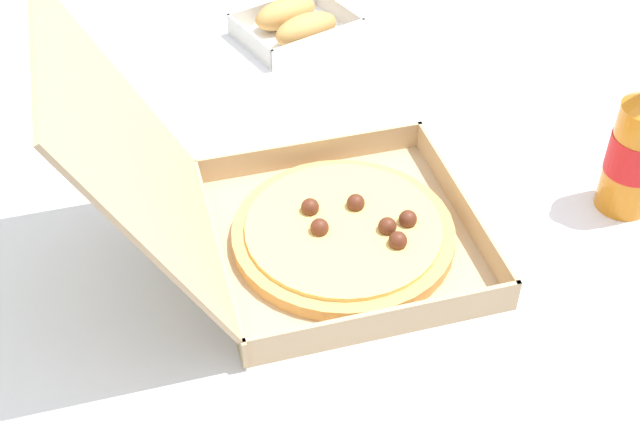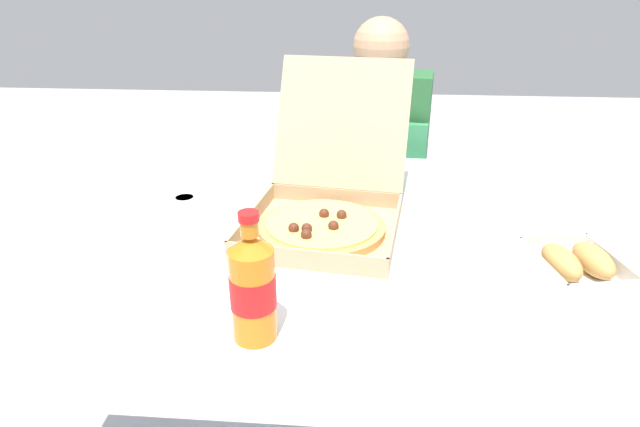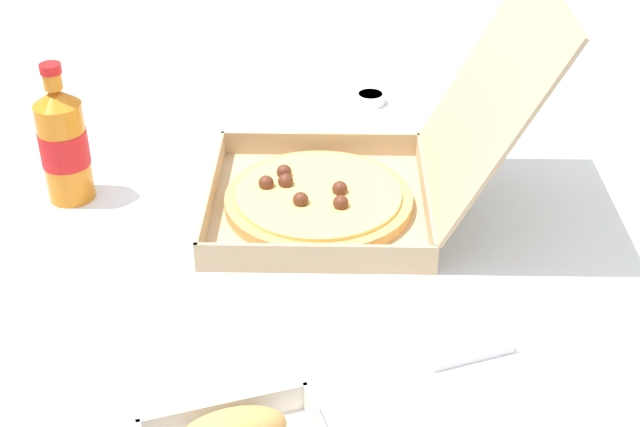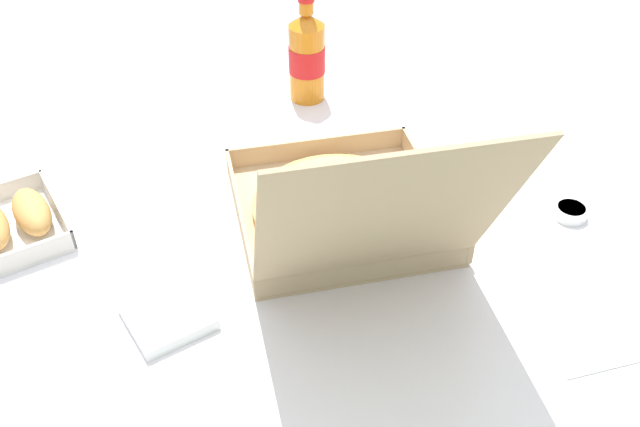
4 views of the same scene
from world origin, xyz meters
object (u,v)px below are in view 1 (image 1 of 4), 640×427
(pizza_box_open, at_px, (310,221))
(bread_side_box, at_px, (296,24))
(cola_bottle, at_px, (638,149))
(napkin_pile, at_px, (175,129))

(pizza_box_open, bearing_deg, bread_side_box, -20.12)
(pizza_box_open, bearing_deg, cola_bottle, -101.58)
(cola_bottle, xyz_separation_m, napkin_pile, (0.39, 0.51, -0.08))
(pizza_box_open, relative_size, bread_side_box, 2.46)
(pizza_box_open, height_order, cola_bottle, pizza_box_open)
(napkin_pile, bearing_deg, pizza_box_open, -163.59)
(bread_side_box, bearing_deg, napkin_pile, 125.49)
(bread_side_box, bearing_deg, cola_bottle, -157.96)
(pizza_box_open, xyz_separation_m, bread_side_box, (0.50, -0.18, -0.02))
(pizza_box_open, relative_size, napkin_pile, 4.81)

